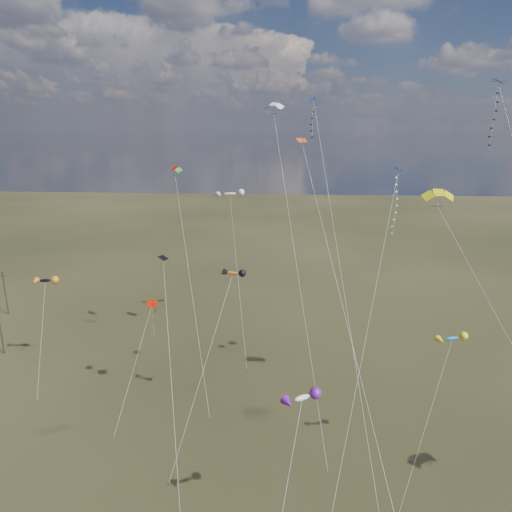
{
  "coord_description": "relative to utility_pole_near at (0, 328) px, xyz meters",
  "views": [
    {
      "loc": [
        3.27,
        -27.88,
        31.95
      ],
      "look_at": [
        0.0,
        18.0,
        19.0
      ],
      "focal_mm": 32.0,
      "sensor_mm": 36.0,
      "label": 1
    }
  ],
  "objects": [
    {
      "name": "utility_pole_far",
      "position": [
        -8.0,
        14.0,
        0.0
      ],
      "size": [
        1.4,
        0.2,
        8.0
      ],
      "color": "black",
      "rests_on": "ground"
    },
    {
      "name": "diamond_red_low",
      "position": [
        25.99,
        -10.99,
        6.44
      ],
      "size": [
        3.8,
        7.43,
        13.06
      ],
      "color": "#A80F01",
      "rests_on": "ground"
    },
    {
      "name": "diamond_orange_center",
      "position": [
        45.05,
        -21.66,
        16.87
      ],
      "size": [
        8.89,
        24.25,
        31.05
      ],
      "color": "red",
      "rests_on": "ground"
    },
    {
      "name": "utility_pole_near",
      "position": [
        0.0,
        0.0,
        0.0
      ],
      "size": [
        1.4,
        0.2,
        8.0
      ],
      "color": "black",
      "rests_on": "ground"
    },
    {
      "name": "parafoil_tricolor",
      "position": [
        26.28,
        2.05,
        22.55
      ],
      "size": [
        7.86,
        16.83,
        27.38
      ],
      "color": "#E6AA05",
      "rests_on": "ground"
    },
    {
      "name": "diamond_navy_tall",
      "position": [
        44.45,
        -2.9,
        26.24
      ],
      "size": [
        5.93,
        27.26,
        35.51
      ],
      "color": "#0E1F52",
      "rests_on": "ground"
    },
    {
      "name": "diamond_navy_right",
      "position": [
        52.12,
        -10.6,
        19.25
      ],
      "size": [
        7.82,
        17.97,
        28.09
      ],
      "color": "#081B52",
      "rests_on": "ground"
    },
    {
      "name": "novelty_white_purple",
      "position": [
        42.47,
        -29.99,
        9.75
      ],
      "size": [
        4.33,
        11.18,
        14.35
      ],
      "color": "silver",
      "rests_on": "ground"
    },
    {
      "name": "novelty_black_orange",
      "position": [
        10.02,
        -4.03,
        8.79
      ],
      "size": [
        2.92,
        8.07,
        13.42
      ],
      "color": "black",
      "rests_on": "ground"
    },
    {
      "name": "parafoil_yellow",
      "position": [
        55.95,
        -12.37,
        21.7
      ],
      "size": [
        12.88,
        19.83,
        26.62
      ],
      "color": "#D3C50B",
      "rests_on": "ground"
    },
    {
      "name": "diamond_black_high",
      "position": [
        60.28,
        -14.1,
        27.0
      ],
      "size": [
        5.27,
        22.64,
        36.22
      ],
      "color": "black",
      "rests_on": "ground"
    },
    {
      "name": "parafoil_blue_white",
      "position": [
        39.39,
        -1.9,
        30.29
      ],
      "size": [
        7.6,
        20.34,
        35.2
      ],
      "color": "#1463AF",
      "rests_on": "ground"
    },
    {
      "name": "novelty_orange_black",
      "position": [
        35.76,
        -14.44,
        13.63
      ],
      "size": [
        6.45,
        9.92,
        18.27
      ],
      "color": "orange",
      "rests_on": "ground"
    },
    {
      "name": "diamond_black_mid",
      "position": [
        29.48,
        -16.74,
        9.63
      ],
      "size": [
        4.98,
        15.11,
        19.02
      ],
      "color": "black",
      "rests_on": "ground"
    },
    {
      "name": "novelty_redwhite_stripe",
      "position": [
        32.46,
        10.51,
        18.2
      ],
      "size": [
        5.74,
        14.31,
        22.95
      ],
      "color": "red",
      "rests_on": "ground"
    },
    {
      "name": "novelty_blue_yellow",
      "position": [
        55.66,
        -20.75,
        10.23
      ],
      "size": [
        6.38,
        6.82,
        14.82
      ],
      "color": "#105EB0",
      "rests_on": "ground"
    }
  ]
}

